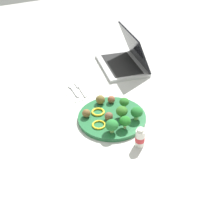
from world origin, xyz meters
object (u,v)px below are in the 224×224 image
(broccoli_floret_mid_left, at_px, (124,102))
(yogurt_bottle, at_px, (140,138))
(napkin, at_px, (78,91))
(meatball_front_right, at_px, (100,100))
(laptop, at_px, (125,60))
(broccoli_floret_back_left, at_px, (112,125))
(plate, at_px, (112,117))
(pepper_ring_front_left, at_px, (98,112))
(pepper_ring_far_rim, at_px, (99,125))
(knife, at_px, (81,88))
(meatball_far_rim, at_px, (109,116))
(broccoli_floret_front_left, at_px, (126,121))
(meatball_back_right, at_px, (86,113))
(meatball_mid_right, at_px, (111,99))
(broccoli_floret_back_right, at_px, (137,112))
(fork, at_px, (73,90))
(broccoli_floret_center, at_px, (122,111))

(broccoli_floret_mid_left, bearing_deg, yogurt_bottle, 160.79)
(napkin, bearing_deg, broccoli_floret_mid_left, -159.90)
(meatball_front_right, distance_m, laptop, 0.41)
(broccoli_floret_back_left, bearing_deg, plate, -33.57)
(pepper_ring_front_left, relative_size, laptop, 0.15)
(pepper_ring_far_rim, bearing_deg, pepper_ring_front_left, -28.42)
(broccoli_floret_mid_left, distance_m, meatball_front_right, 0.11)
(meatball_front_right, xyz_separation_m, laptop, (0.26, -0.31, 0.00))
(knife, bearing_deg, meatball_far_rim, 175.65)
(meatball_front_right, relative_size, pepper_ring_front_left, 0.71)
(meatball_far_rim, bearing_deg, meatball_front_right, -14.78)
(broccoli_floret_front_left, bearing_deg, meatball_back_right, 33.03)
(broccoli_floret_back_left, distance_m, meatball_back_right, 0.14)
(meatball_front_right, bearing_deg, meatball_mid_right, -114.76)
(pepper_ring_front_left, bearing_deg, broccoli_floret_front_left, -163.99)
(broccoli_floret_back_right, height_order, fork, broccoli_floret_back_right)
(broccoli_floret_front_left, relative_size, knife, 0.36)
(plate, height_order, broccoli_floret_back_left, broccoli_floret_back_left)
(meatball_back_right, relative_size, pepper_ring_front_left, 0.61)
(meatball_back_right, bearing_deg, broccoli_floret_mid_left, -102.91)
(broccoli_floret_back_right, height_order, meatball_front_right, broccoli_floret_back_right)
(meatball_mid_right, bearing_deg, laptop, -44.28)
(plate, bearing_deg, knife, 0.43)
(meatball_back_right, bearing_deg, laptop, -53.27)
(pepper_ring_far_rim, distance_m, laptop, 0.55)
(meatball_front_right, xyz_separation_m, napkin, (0.17, 0.03, -0.03))
(broccoli_floret_front_left, xyz_separation_m, pepper_ring_far_rim, (0.07, 0.08, -0.03))
(meatball_far_rim, distance_m, laptop, 0.51)
(napkin, bearing_deg, broccoli_floret_back_left, 174.62)
(yogurt_bottle, bearing_deg, meatball_front_right, -0.85)
(plate, distance_m, broccoli_floret_front_left, 0.10)
(broccoli_floret_back_right, distance_m, pepper_ring_far_rim, 0.16)
(meatball_mid_right, xyz_separation_m, laptop, (0.28, -0.27, 0.01))
(broccoli_floret_center, bearing_deg, broccoli_floret_back_left, 121.87)
(pepper_ring_far_rim, distance_m, fork, 0.30)
(meatball_mid_right, distance_m, pepper_ring_far_rim, 0.16)
(meatball_front_right, xyz_separation_m, pepper_ring_front_left, (-0.05, 0.04, -0.02))
(fork, bearing_deg, broccoli_floret_center, -168.40)
(broccoli_floret_front_left, bearing_deg, broccoli_floret_back_right, -73.29)
(broccoli_floret_mid_left, distance_m, broccoli_floret_back_right, 0.09)
(broccoli_floret_back_left, height_order, laptop, laptop)
(meatball_mid_right, bearing_deg, broccoli_floret_back_right, -171.89)
(meatball_front_right, bearing_deg, broccoli_floret_back_right, -159.25)
(yogurt_bottle, bearing_deg, pepper_ring_far_rim, 25.99)
(broccoli_floret_mid_left, bearing_deg, laptop, -35.90)
(meatball_mid_right, relative_size, knife, 0.23)
(broccoli_floret_back_left, bearing_deg, meatball_front_right, -18.27)
(broccoli_floret_front_left, relative_size, pepper_ring_front_left, 0.94)
(pepper_ring_far_rim, relative_size, fork, 0.45)
(pepper_ring_far_rim, height_order, laptop, laptop)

